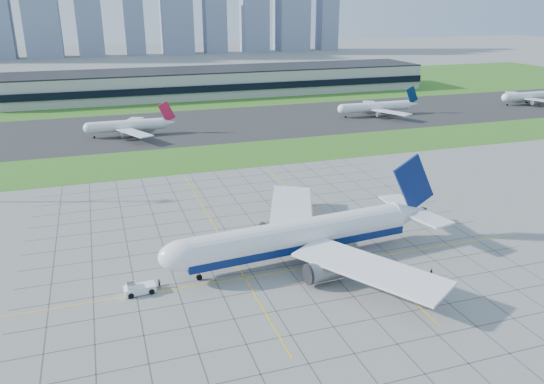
# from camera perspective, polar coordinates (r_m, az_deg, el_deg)

# --- Properties ---
(ground) EXTENTS (1400.00, 1400.00, 0.00)m
(ground) POSITION_cam_1_polar(r_m,az_deg,el_deg) (115.85, 1.60, -8.00)
(ground) COLOR gray
(ground) RESTS_ON ground
(grass_median) EXTENTS (700.00, 35.00, 0.04)m
(grass_median) POSITION_cam_1_polar(r_m,az_deg,el_deg) (197.07, -7.45, 3.66)
(grass_median) COLOR #3C7120
(grass_median) RESTS_ON ground
(asphalt_taxiway) EXTENTS (700.00, 75.00, 0.04)m
(asphalt_taxiway) POSITION_cam_1_polar(r_m,az_deg,el_deg) (249.69, -9.99, 6.93)
(asphalt_taxiway) COLOR #383838
(asphalt_taxiway) RESTS_ON ground
(grass_far) EXTENTS (700.00, 145.00, 0.04)m
(grass_far) POSITION_cam_1_polar(r_m,az_deg,el_deg) (357.09, -12.85, 10.52)
(grass_far) COLOR #3C7120
(grass_far) RESTS_ON ground
(apron_markings) EXTENTS (120.00, 130.00, 0.03)m
(apron_markings) POSITION_cam_1_polar(r_m,az_deg,el_deg) (125.32, 0.03, -5.74)
(apron_markings) COLOR #474744
(apron_markings) RESTS_ON ground
(terminal) EXTENTS (260.00, 43.00, 15.80)m
(terminal) POSITION_cam_1_polar(r_m,az_deg,el_deg) (337.88, -5.58, 11.76)
(terminal) COLOR #B7B7B2
(terminal) RESTS_ON ground
(airliner) EXTENTS (66.83, 67.48, 21.04)m
(airliner) POSITION_cam_1_polar(r_m,az_deg,el_deg) (116.40, 3.09, -4.73)
(airliner) COLOR white
(airliner) RESTS_ON ground
(pushback_tug) EXTENTS (8.83, 3.50, 2.43)m
(pushback_tug) POSITION_cam_1_polar(r_m,az_deg,el_deg) (108.62, -14.19, -10.02)
(pushback_tug) COLOR white
(pushback_tug) RESTS_ON ground
(crew_near) EXTENTS (0.80, 0.76, 1.84)m
(crew_near) POSITION_cam_1_polar(r_m,az_deg,el_deg) (109.78, -12.03, -9.59)
(crew_near) COLOR black
(crew_near) RESTS_ON ground
(crew_far) EXTENTS (1.02, 1.01, 1.66)m
(crew_far) POSITION_cam_1_polar(r_m,az_deg,el_deg) (116.36, 16.76, -8.31)
(crew_far) COLOR #28261B
(crew_far) RESTS_ON ground
(distant_jet_1) EXTENTS (36.34, 42.66, 14.08)m
(distant_jet_1) POSITION_cam_1_polar(r_m,az_deg,el_deg) (236.01, -15.20, 6.92)
(distant_jet_1) COLOR white
(distant_jet_1) RESTS_ON ground
(distant_jet_2) EXTENTS (42.87, 42.66, 14.08)m
(distant_jet_2) POSITION_cam_1_polar(r_m,az_deg,el_deg) (275.54, 11.19, 8.98)
(distant_jet_2) COLOR white
(distant_jet_2) RESTS_ON ground
(distant_jet_3) EXTENTS (34.66, 42.66, 14.08)m
(distant_jet_3) POSITION_cam_1_polar(r_m,az_deg,el_deg) (334.81, 25.82, 9.26)
(distant_jet_3) COLOR white
(distant_jet_3) RESTS_ON ground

